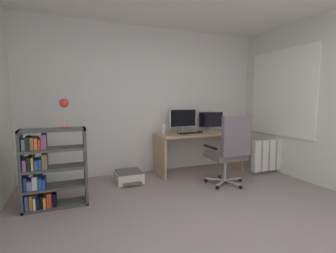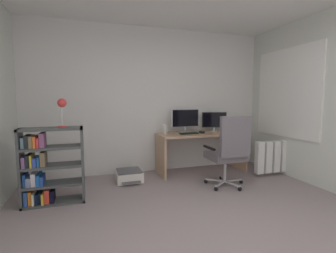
% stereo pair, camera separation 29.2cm
% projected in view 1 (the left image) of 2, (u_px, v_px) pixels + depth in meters
% --- Properties ---
extents(ground_plane, '(4.43, 5.20, 0.02)m').
position_uv_depth(ground_plane, '(234.00, 244.00, 2.36)').
color(ground_plane, gray).
rests_on(ground_plane, ground).
extents(wall_back, '(4.43, 0.10, 2.66)m').
position_uv_depth(wall_back, '(149.00, 101.00, 4.66)').
color(wall_back, silver).
rests_on(wall_back, ground).
extents(window_pane, '(0.01, 1.36, 1.47)m').
position_uv_depth(window_pane, '(281.00, 93.00, 4.53)').
color(window_pane, white).
extents(window_frame, '(0.02, 1.44, 1.55)m').
position_uv_depth(window_frame, '(281.00, 93.00, 4.53)').
color(window_frame, white).
extents(desk, '(1.62, 0.64, 0.73)m').
position_uv_depth(desk, '(199.00, 142.00, 4.70)').
color(desk, tan).
rests_on(desk, ground).
extents(monitor_main, '(0.57, 0.18, 0.44)m').
position_uv_depth(monitor_main, '(183.00, 119.00, 4.67)').
color(monitor_main, '#B2B5B7').
rests_on(monitor_main, desk).
extents(monitor_secondary, '(0.47, 0.18, 0.37)m').
position_uv_depth(monitor_secondary, '(211.00, 120.00, 4.90)').
color(monitor_secondary, '#B2B5B7').
rests_on(monitor_secondary, desk).
extents(keyboard, '(0.34, 0.14, 0.02)m').
position_uv_depth(keyboard, '(187.00, 133.00, 4.53)').
color(keyboard, black).
rests_on(keyboard, desk).
extents(computer_mouse, '(0.07, 0.11, 0.03)m').
position_uv_depth(computer_mouse, '(200.00, 132.00, 4.64)').
color(computer_mouse, black).
rests_on(computer_mouse, desk).
extents(desktop_speaker, '(0.07, 0.07, 0.17)m').
position_uv_depth(desktop_speaker, '(164.00, 129.00, 4.49)').
color(desktop_speaker, silver).
rests_on(desktop_speaker, desk).
extents(office_chair, '(0.63, 0.63, 1.12)m').
position_uv_depth(office_chair, '(230.00, 149.00, 3.84)').
color(office_chair, '#B7BABC').
rests_on(office_chair, ground).
extents(bookshelf, '(0.76, 0.28, 1.00)m').
position_uv_depth(bookshelf, '(48.00, 170.00, 3.09)').
color(bookshelf, '#3F4344').
rests_on(bookshelf, ground).
extents(desk_lamp, '(0.12, 0.11, 0.37)m').
position_uv_depth(desk_lamp, '(64.00, 106.00, 3.09)').
color(desk_lamp, red).
rests_on(desk_lamp, bookshelf).
extents(printer, '(0.42, 0.49, 0.19)m').
position_uv_depth(printer, '(129.00, 176.00, 4.10)').
color(printer, silver).
rests_on(printer, ground).
extents(radiator, '(0.99, 0.10, 0.56)m').
position_uv_depth(radiator, '(275.00, 154.00, 4.61)').
color(radiator, white).
rests_on(radiator, ground).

